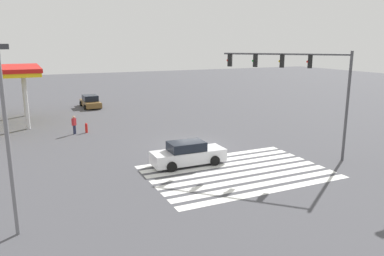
{
  "coord_description": "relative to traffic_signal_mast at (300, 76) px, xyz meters",
  "views": [
    {
      "loc": [
        -11.6,
        -25.04,
        7.69
      ],
      "look_at": [
        0.0,
        0.0,
        1.37
      ],
      "focal_mm": 35.0,
      "sensor_mm": 36.0,
      "label": 1
    }
  ],
  "objects": [
    {
      "name": "traffic_signal_mast",
      "position": [
        0.0,
        0.0,
        0.0
      ],
      "size": [
        5.99,
        5.99,
        7.18
      ],
      "rotation": [
        0.0,
        0.0,
        2.36
      ],
      "color": "#47474C",
      "rests_on": "ground_plane"
    },
    {
      "name": "pedestrian",
      "position": [
        -13.03,
        12.92,
        -4.61
      ],
      "size": [
        0.41,
        0.41,
        1.6
      ],
      "rotation": [
        0.0,
        0.0,
        -0.78
      ],
      "color": "#232842",
      "rests_on": "ground_plane"
    },
    {
      "name": "fire_hydrant",
      "position": [
        -12.01,
        13.04,
        -5.07
      ],
      "size": [
        0.22,
        0.22,
        0.86
      ],
      "color": "red",
      "rests_on": "ground_plane"
    },
    {
      "name": "street_light_pole_a",
      "position": [
        -17.6,
        -3.92,
        -0.89
      ],
      "size": [
        0.8,
        0.36,
        7.64
      ],
      "color": "slate",
      "rests_on": "ground_plane"
    },
    {
      "name": "crosswalk_markings",
      "position": [
        -5.39,
        -1.18,
        -5.49
      ],
      "size": [
        10.83,
        7.25,
        0.01
      ],
      "rotation": [
        0.0,
        0.0,
        1.57
      ],
      "color": "silver",
      "rests_on": "ground_plane"
    },
    {
      "name": "ground_plane",
      "position": [
        -5.39,
        5.39,
        -5.49
      ],
      "size": [
        146.55,
        146.55,
        0.0
      ],
      "primitive_type": "plane",
      "color": "#47474C"
    },
    {
      "name": "car_2",
      "position": [
        -7.57,
        1.33,
        -4.78
      ],
      "size": [
        4.79,
        1.97,
        1.53
      ],
      "rotation": [
        0.0,
        0.0,
        -0.01
      ],
      "color": "silver",
      "rests_on": "ground_plane"
    },
    {
      "name": "car_1",
      "position": [
        -9.31,
        26.3,
        -4.83
      ],
      "size": [
        2.13,
        4.62,
        1.47
      ],
      "rotation": [
        0.0,
        0.0,
        -1.55
      ],
      "color": "brown",
      "rests_on": "ground_plane"
    }
  ]
}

